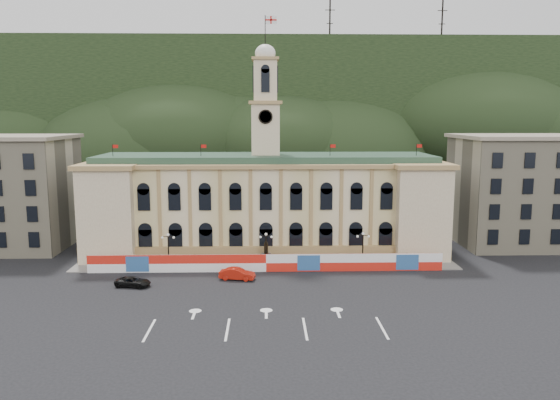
{
  "coord_description": "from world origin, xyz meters",
  "views": [
    {
      "loc": [
        0.02,
        -59.5,
        21.74
      ],
      "look_at": [
        2.04,
        18.0,
        9.76
      ],
      "focal_mm": 35.0,
      "sensor_mm": 36.0,
      "label": 1
    }
  ],
  "objects_px": {
    "red_sedan": "(237,274)",
    "black_suv": "(133,282)",
    "statue": "(266,258)",
    "lamp_center": "(266,247)"
  },
  "relations": [
    {
      "from": "lamp_center",
      "to": "red_sedan",
      "type": "distance_m",
      "value": 7.27
    },
    {
      "from": "statue",
      "to": "red_sedan",
      "type": "distance_m",
      "value": 7.76
    },
    {
      "from": "statue",
      "to": "black_suv",
      "type": "height_order",
      "value": "statue"
    },
    {
      "from": "red_sedan",
      "to": "black_suv",
      "type": "relative_size",
      "value": 1.03
    },
    {
      "from": "statue",
      "to": "lamp_center",
      "type": "relative_size",
      "value": 0.72
    },
    {
      "from": "statue",
      "to": "red_sedan",
      "type": "xyz_separation_m",
      "value": [
        -3.89,
        -6.7,
        -0.4
      ]
    },
    {
      "from": "red_sedan",
      "to": "black_suv",
      "type": "height_order",
      "value": "red_sedan"
    },
    {
      "from": "statue",
      "to": "black_suv",
      "type": "relative_size",
      "value": 0.77
    },
    {
      "from": "lamp_center",
      "to": "statue",
      "type": "bearing_deg",
      "value": 90.0
    },
    {
      "from": "statue",
      "to": "lamp_center",
      "type": "height_order",
      "value": "lamp_center"
    }
  ]
}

